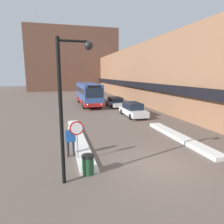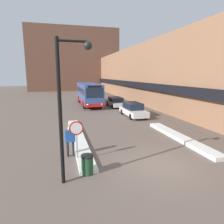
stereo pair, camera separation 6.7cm
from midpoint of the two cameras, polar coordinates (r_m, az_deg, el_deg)
ground_plane at (r=10.98m, az=13.30°, el=-14.75°), size 160.00×160.00×0.00m
building_row_right at (r=35.89m, az=9.57°, el=10.52°), size 5.50×60.00×9.35m
building_backdrop_far at (r=62.57m, az=-10.85°, el=14.40°), size 26.00×8.00×17.87m
snow_bank_left at (r=14.85m, az=-9.50°, el=-7.37°), size 0.90×10.78×0.20m
snow_bank_right at (r=15.55m, az=18.89°, el=-6.88°), size 0.90×8.01×0.25m
city_bus at (r=31.00m, az=-6.58°, el=5.33°), size 2.61×10.62×3.32m
parked_car_front at (r=22.61m, az=6.11°, el=0.69°), size 1.83×4.87×1.55m
parked_car_middle at (r=29.23m, az=1.14°, el=2.90°), size 1.92×4.73×1.39m
stop_sign at (r=10.86m, az=-9.94°, el=-5.77°), size 0.76×0.08×2.24m
street_lamp at (r=8.34m, az=-12.57°, el=4.49°), size 1.46×0.36×6.10m
pedestrian at (r=11.70m, az=-11.73°, el=-7.38°), size 0.58×0.24×1.80m
trash_bin at (r=9.81m, az=-6.87°, el=-14.64°), size 0.59×0.59×0.95m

